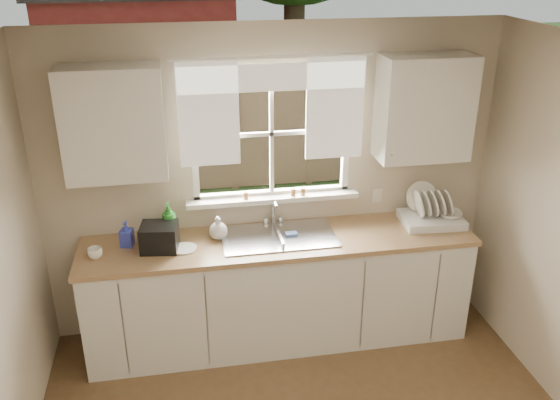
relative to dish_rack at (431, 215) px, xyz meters
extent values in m
cube|color=beige|center=(-1.26, 0.26, -0.41)|extent=(3.60, 0.02, 1.15)
cube|color=beige|center=(-1.26, 0.26, 1.34)|extent=(3.60, 0.02, 0.35)
cube|color=beige|center=(-2.46, 0.26, 0.67)|extent=(1.20, 0.02, 1.00)
cube|color=beige|center=(-0.06, 0.26, 0.67)|extent=(1.20, 0.02, 1.00)
cube|color=silver|center=(-1.26, -1.74, 1.52)|extent=(3.60, 4.00, 0.02)
cube|color=white|center=(-1.26, 0.28, 0.17)|extent=(1.30, 0.06, 0.05)
cube|color=white|center=(-1.26, 0.28, 1.17)|extent=(1.30, 0.06, 0.05)
cube|color=white|center=(-1.86, 0.28, 0.67)|extent=(0.05, 0.06, 1.05)
cube|color=white|center=(-0.66, 0.28, 0.67)|extent=(0.05, 0.06, 1.05)
cube|color=white|center=(-1.26, 0.28, 0.67)|extent=(0.03, 0.04, 1.00)
cube|color=white|center=(-1.26, 0.28, 0.67)|extent=(1.20, 0.04, 0.03)
cube|color=white|center=(-1.26, 0.22, 0.15)|extent=(1.38, 0.14, 0.04)
cylinder|color=white|center=(-1.26, 0.20, 1.27)|extent=(1.50, 0.02, 0.02)
cube|color=white|center=(-1.74, 0.21, 0.87)|extent=(0.45, 0.02, 0.80)
cube|color=white|center=(-0.78, 0.21, 0.87)|extent=(0.45, 0.02, 0.80)
cube|color=white|center=(-1.26, 0.21, 1.12)|extent=(1.40, 0.02, 0.20)
cube|color=silver|center=(-1.26, -0.06, -0.55)|extent=(3.00, 0.62, 0.87)
cube|color=#9C774E|center=(-1.26, -0.06, -0.09)|extent=(3.04, 0.65, 0.04)
cube|color=silver|center=(-2.41, 0.08, 0.87)|extent=(0.70, 0.33, 0.80)
cube|color=silver|center=(-0.11, 0.08, 0.87)|extent=(0.70, 0.33, 0.80)
cube|color=beige|center=(-0.38, 0.24, 0.10)|extent=(0.08, 0.01, 0.12)
cylinder|color=brown|center=(-1.48, 0.20, 0.20)|extent=(0.04, 0.04, 0.06)
cylinder|color=brown|center=(-1.02, 0.20, 0.20)|extent=(0.04, 0.04, 0.06)
cylinder|color=brown|center=(-1.10, 0.20, 0.20)|extent=(0.04, 0.04, 0.06)
cube|color=#335421|center=(-1.26, 5.26, -1.00)|extent=(20.00, 10.00, 0.02)
cube|color=#87674B|center=(-1.26, 3.26, -0.08)|extent=(8.00, 0.10, 1.80)
cube|color=#5D1614|center=(-2.46, 6.76, 0.12)|extent=(3.00, 3.00, 2.20)
cylinder|color=#423021|center=(0.14, 6.26, 0.62)|extent=(0.36, 0.36, 3.20)
cube|color=#B7B7BC|center=(-1.26, -0.03, -0.15)|extent=(0.84, 0.46, 0.18)
cube|color=#B7B7BC|center=(-1.26, -0.03, -0.07)|extent=(0.88, 0.50, 0.01)
cube|color=#B7B7BC|center=(-1.26, -0.03, -0.09)|extent=(0.02, 0.41, 0.14)
cylinder|color=silver|center=(-1.26, 0.22, 0.04)|extent=(0.03, 0.03, 0.22)
cylinder|color=silver|center=(-1.26, 0.14, 0.15)|extent=(0.02, 0.18, 0.02)
sphere|color=silver|center=(-1.32, 0.22, -0.04)|extent=(0.05, 0.05, 0.05)
sphere|color=silver|center=(-1.20, 0.22, -0.04)|extent=(0.05, 0.05, 0.05)
cube|color=silver|center=(0.00, -0.01, -0.04)|extent=(0.50, 0.39, 0.06)
cylinder|color=white|center=(-0.05, 0.11, 0.11)|extent=(0.26, 0.09, 0.25)
cylinder|color=white|center=(-0.12, 0.00, 0.10)|extent=(0.08, 0.22, 0.22)
cylinder|color=white|center=(-0.06, 0.00, 0.10)|extent=(0.08, 0.22, 0.22)
cylinder|color=white|center=(0.00, -0.01, 0.10)|extent=(0.08, 0.22, 0.22)
cylinder|color=white|center=(0.06, -0.01, 0.10)|extent=(0.08, 0.22, 0.22)
cylinder|color=white|center=(0.12, -0.01, 0.10)|extent=(0.08, 0.22, 0.22)
imported|color=white|center=(0.13, -0.05, 0.01)|extent=(0.22, 0.22, 0.05)
imported|color=#2D892D|center=(-2.09, 0.07, 0.08)|extent=(0.14, 0.14, 0.31)
imported|color=#303DB7|center=(-2.41, 0.03, 0.03)|extent=(0.11, 0.11, 0.20)
imported|color=beige|center=(-1.72, 0.03, 0.02)|extent=(0.16, 0.16, 0.18)
cylinder|color=silver|center=(-1.99, -0.10, -0.07)|extent=(0.19, 0.19, 0.01)
imported|color=white|center=(-2.63, -0.12, -0.03)|extent=(0.13, 0.13, 0.08)
cube|color=black|center=(-2.16, -0.06, 0.03)|extent=(0.30, 0.27, 0.20)
camera|label=1|loc=(-1.98, -4.05, 2.04)|focal=38.00mm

